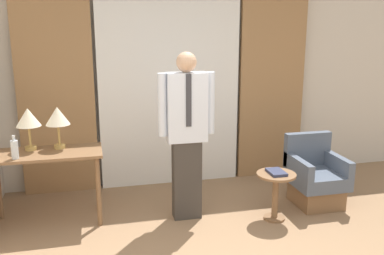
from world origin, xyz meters
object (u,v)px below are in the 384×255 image
Objects in this scene: person at (187,130)px; armchair at (315,179)px; table_lamp_right at (58,117)px; side_table at (276,188)px; bottle_near_edge at (15,149)px; book at (276,172)px; table_lamp_left at (28,119)px; desk at (46,164)px.

person is 1.70m from armchair.
table_lamp_right is at bearing 173.34° from armchair.
bottle_near_edge is at bearing 172.58° from side_table.
book is (0.92, -0.28, -0.45)m from person.
table_lamp_left reaches higher than book.
person is at bearing -14.70° from table_lamp_right.
desk is at bearing -38.82° from table_lamp_left.
table_lamp_left is at bearing 167.89° from person.
person is (1.61, -0.34, -0.13)m from table_lamp_left.
table_lamp_left is 1.88× the size of book.
person is (1.72, -0.07, 0.11)m from bottle_near_edge.
person reaches higher than bottle_near_edge.
armchair is 3.37× the size of book.
book is at bearing -7.41° from bottle_near_edge.
book is at bearing -155.62° from armchair.
table_lamp_left reaches higher than bottle_near_edge.
person is at bearing -179.61° from armchair.
armchair is at bearing -4.11° from desk.
table_lamp_left is at bearing 68.08° from bottle_near_edge.
person reaches higher than table_lamp_left.
side_table is at bearing -15.57° from table_lamp_right.
table_lamp_left is at bearing 166.16° from side_table.
bottle_near_edge is 3.32m from armchair.
armchair is at bearing -6.66° from table_lamp_right.
table_lamp_left is at bearing 141.18° from desk.
armchair is (3.01, -0.22, -0.35)m from desk.
bottle_near_edge is at bearing 172.59° from book.
side_table is (-0.63, -0.29, 0.05)m from armchair.
desk is 2.59× the size of table_lamp_right.
person is 3.44× the size of side_table.
person is at bearing -8.84° from desk.
person is (1.31, -0.34, -0.13)m from table_lamp_right.
bottle_near_edge reaches higher than armchair.
desk reaches higher than book.
bottle_near_edge is (-0.11, -0.28, -0.24)m from table_lamp_left.
table_lamp_left is 0.25× the size of person.
book is at bearing 156.75° from side_table.
book is (2.64, -0.34, -0.34)m from bottle_near_edge.
armchair is at bearing 24.38° from book.
table_lamp_right is at bearing 0.00° from table_lamp_left.
desk is 1.52m from person.
person is at bearing -2.21° from bottle_near_edge.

